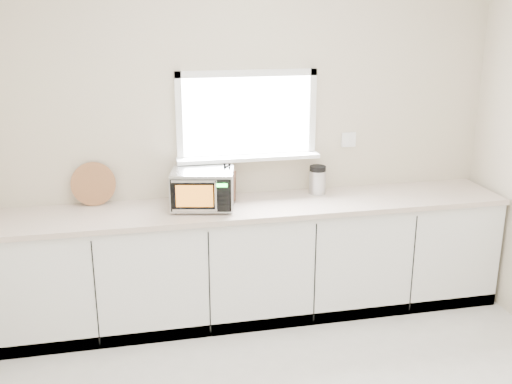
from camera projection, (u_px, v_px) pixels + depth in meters
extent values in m
cube|color=beige|center=(246.00, 140.00, 4.71)|extent=(4.00, 0.02, 2.70)
cube|color=white|center=(247.00, 116.00, 4.64)|extent=(1.00, 0.02, 0.60)
cube|color=white|center=(249.00, 158.00, 4.67)|extent=(1.12, 0.16, 0.03)
cube|color=white|center=(247.00, 73.00, 4.53)|extent=(1.10, 0.04, 0.05)
cube|color=white|center=(247.00, 157.00, 4.72)|extent=(1.10, 0.04, 0.05)
cube|color=white|center=(179.00, 118.00, 4.51)|extent=(0.05, 0.04, 0.70)
cube|color=white|center=(312.00, 113.00, 4.73)|extent=(0.05, 0.04, 0.70)
cube|color=white|center=(349.00, 140.00, 4.88)|extent=(0.12, 0.01, 0.12)
cube|color=silver|center=(255.00, 262.00, 4.69)|extent=(3.92, 0.60, 0.88)
cube|color=#C1AEA0|center=(255.00, 207.00, 4.55)|extent=(3.92, 0.64, 0.04)
cylinder|color=black|center=(176.00, 213.00, 4.33)|extent=(0.02, 0.02, 0.01)
cylinder|color=black|center=(180.00, 201.00, 4.59)|extent=(0.02, 0.02, 0.01)
cylinder|color=black|center=(228.00, 213.00, 4.34)|extent=(0.02, 0.02, 0.01)
cylinder|color=black|center=(229.00, 201.00, 4.59)|extent=(0.02, 0.02, 0.01)
cube|color=#B6B9BE|center=(203.00, 189.00, 4.42)|extent=(0.51, 0.43, 0.27)
cube|color=black|center=(201.00, 196.00, 4.25)|extent=(0.42, 0.10, 0.24)
cube|color=orange|center=(194.00, 196.00, 4.25)|extent=(0.26, 0.06, 0.16)
cylinder|color=silver|center=(216.00, 197.00, 4.23)|extent=(0.02, 0.02, 0.21)
cube|color=black|center=(222.00, 196.00, 4.25)|extent=(0.11, 0.03, 0.23)
cube|color=#19FF33|center=(222.00, 185.00, 4.22)|extent=(0.07, 0.02, 0.03)
cube|color=silver|center=(202.00, 171.00, 4.38)|extent=(0.51, 0.43, 0.01)
cube|color=#402416|center=(228.00, 186.00, 4.55)|extent=(0.17, 0.24, 0.27)
cube|color=black|center=(223.00, 174.00, 4.47)|extent=(0.03, 0.05, 0.10)
cube|color=black|center=(227.00, 172.00, 4.46)|extent=(0.03, 0.05, 0.10)
cube|color=black|center=(231.00, 175.00, 4.47)|extent=(0.03, 0.05, 0.10)
cube|color=black|center=(225.00, 170.00, 4.46)|extent=(0.03, 0.05, 0.10)
cube|color=black|center=(229.00, 170.00, 4.45)|extent=(0.03, 0.05, 0.10)
cylinder|color=olive|center=(93.00, 184.00, 4.49)|extent=(0.33, 0.08, 0.33)
cylinder|color=#B6B9BE|center=(317.00, 182.00, 4.78)|extent=(0.17, 0.17, 0.19)
cylinder|color=black|center=(318.00, 168.00, 4.75)|extent=(0.16, 0.16, 0.04)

